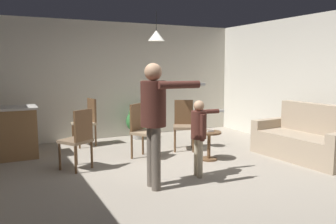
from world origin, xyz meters
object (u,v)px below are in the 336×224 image
at_px(person_child, 199,130).
at_px(couch_floral, 305,141).
at_px(person_adult, 154,112).
at_px(spare_remote_on_table, 211,131).
at_px(dining_chair_near_wall, 87,120).
at_px(potted_plant_corner, 137,120).
at_px(kitchen_counter, 1,133).
at_px(side_table_by_couch, 209,142).
at_px(dining_chair_centre_back, 142,128).
at_px(dining_chair_by_counter, 184,123).
at_px(dining_chair_spare, 79,137).

bearing_deg(person_child, couch_floral, 98.35).
bearing_deg(person_adult, spare_remote_on_table, 122.85).
distance_m(person_child, dining_chair_near_wall, 3.05).
xyz_separation_m(dining_chair_near_wall, potted_plant_corner, (1.19, 0.16, -0.12)).
height_order(kitchen_counter, potted_plant_corner, kitchen_counter).
xyz_separation_m(kitchen_counter, spare_remote_on_table, (3.36, -1.75, 0.06)).
height_order(side_table_by_couch, potted_plant_corner, potted_plant_corner).
height_order(kitchen_counter, person_child, person_child).
distance_m(person_adult, dining_chair_centre_back, 1.72).
bearing_deg(side_table_by_couch, dining_chair_by_counter, 91.34).
relative_size(side_table_by_couch, dining_chair_near_wall, 0.52).
bearing_deg(kitchen_counter, dining_chair_by_counter, -13.67).
xyz_separation_m(couch_floral, kitchen_counter, (-4.99, 2.41, 0.15)).
relative_size(couch_floral, dining_chair_centre_back, 1.86).
xyz_separation_m(kitchen_counter, dining_chair_spare, (1.13, -1.27, 0.07)).
bearing_deg(dining_chair_centre_back, potted_plant_corner, -141.77).
relative_size(kitchen_counter, person_child, 1.07).
xyz_separation_m(side_table_by_couch, dining_chair_centre_back, (-1.02, 0.69, 0.22)).
relative_size(kitchen_counter, potted_plant_corner, 1.61).
bearing_deg(kitchen_counter, person_child, -42.01).
height_order(couch_floral, dining_chair_centre_back, same).
bearing_deg(dining_chair_spare, dining_chair_near_wall, 39.97).
xyz_separation_m(couch_floral, potted_plant_corner, (-2.14, 2.98, 0.10)).
relative_size(dining_chair_by_counter, spare_remote_on_table, 7.69).
bearing_deg(spare_remote_on_table, person_child, -133.84).
relative_size(person_adult, dining_chair_near_wall, 1.73).
bearing_deg(dining_chair_spare, dining_chair_centre_back, -20.60).
bearing_deg(side_table_by_couch, dining_chair_near_wall, 128.46).
bearing_deg(dining_chair_spare, dining_chair_by_counter, -20.67).
bearing_deg(dining_chair_spare, couch_floral, -48.86).
distance_m(dining_chair_near_wall, dining_chair_spare, 1.78).
distance_m(dining_chair_by_counter, dining_chair_near_wall, 2.08).
bearing_deg(dining_chair_centre_back, dining_chair_near_wall, -98.62).
xyz_separation_m(dining_chair_centre_back, spare_remote_on_table, (1.02, -0.73, -0.01)).
height_order(person_child, dining_chair_centre_back, person_child).
distance_m(dining_chair_centre_back, potted_plant_corner, 1.68).
bearing_deg(dining_chair_near_wall, kitchen_counter, 94.29).
height_order(person_child, spare_remote_on_table, person_child).
relative_size(person_child, dining_chair_near_wall, 1.18).
distance_m(dining_chair_near_wall, spare_remote_on_table, 2.76).
bearing_deg(spare_remote_on_table, dining_chair_by_counter, 91.52).
height_order(person_adult, dining_chair_centre_back, person_adult).
height_order(dining_chair_by_counter, potted_plant_corner, dining_chair_by_counter).
bearing_deg(potted_plant_corner, dining_chair_spare, -133.03).
bearing_deg(dining_chair_centre_back, side_table_by_couch, 111.89).
distance_m(person_adult, potted_plant_corner, 3.37).
bearing_deg(potted_plant_corner, person_adult, -106.95).
distance_m(person_adult, dining_chair_spare, 1.61).
relative_size(dining_chair_near_wall, dining_chair_centre_back, 1.00).
distance_m(side_table_by_couch, dining_chair_by_counter, 0.93).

